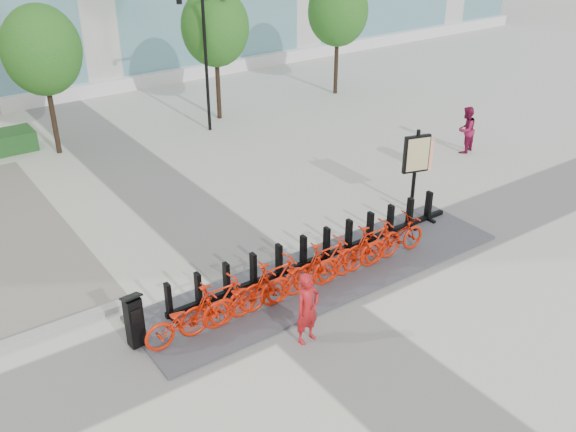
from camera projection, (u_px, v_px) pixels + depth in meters
ground at (290, 299)px, 14.72m from camera, size 120.00×120.00×0.00m
tree_1 at (41, 51)px, 21.00m from camera, size 2.60×2.60×5.10m
tree_2 at (215, 27)px, 24.31m from camera, size 2.60×2.60×5.10m
tree_3 at (338, 11)px, 27.37m from camera, size 2.60×2.60×5.10m
streetlamp at (205, 48)px, 23.29m from camera, size 2.00×0.20×5.00m
dock_pad at (326, 274)px, 15.59m from camera, size 9.60×2.40×0.08m
dock_rail_posts at (317, 248)px, 15.75m from camera, size 8.02×0.50×0.85m
bike_0 at (188, 318)px, 13.09m from camera, size 1.93×0.67×1.02m
bike_1 at (218, 304)px, 13.43m from camera, size 1.87×0.53×1.13m
bike_2 at (248, 295)px, 13.82m from camera, size 1.93×0.67×1.02m
bike_3 at (275, 282)px, 14.17m from camera, size 1.87×0.53×1.13m
bike_4 at (301, 274)px, 14.56m from camera, size 1.93×0.67×1.02m
bike_5 at (326, 262)px, 14.90m from camera, size 1.87×0.53×1.13m
bike_6 at (350, 255)px, 15.29m from camera, size 1.93×0.67×1.02m
bike_7 at (373, 245)px, 15.63m from camera, size 1.87×0.53×1.13m
bike_8 at (394, 238)px, 16.03m from camera, size 1.93×0.67×1.02m
kiosk at (134, 321)px, 12.87m from camera, size 0.41×0.35×1.25m
worker_red at (308, 308)px, 13.03m from camera, size 0.63×0.45×1.60m
pedestrian at (466, 130)px, 22.34m from camera, size 0.94×0.82×1.65m
construction_barrel at (426, 153)px, 21.27m from camera, size 0.58×0.58×1.01m
map_sign at (416, 157)px, 18.07m from camera, size 0.79×0.33×2.42m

